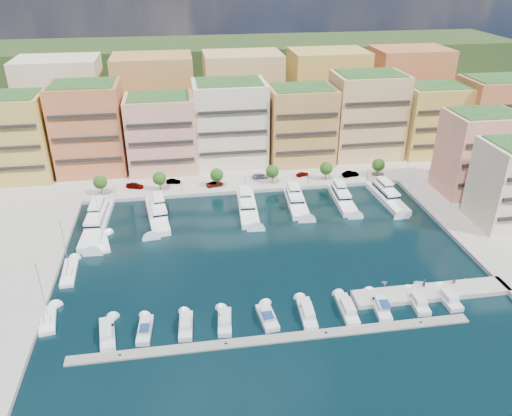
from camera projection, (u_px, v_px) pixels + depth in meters
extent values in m
plane|color=black|center=(265.00, 249.00, 114.82)|extent=(400.00, 400.00, 0.00)
cube|color=#9E998E|center=(234.00, 153.00, 169.28)|extent=(220.00, 64.00, 2.00)
cube|color=#203616|center=(221.00, 113.00, 211.45)|extent=(240.00, 40.00, 58.00)
cube|color=gray|center=(277.00, 339.00, 88.06)|extent=(72.00, 2.20, 0.35)
cube|color=#9E998E|center=(431.00, 294.00, 99.62)|extent=(32.00, 5.00, 2.00)
cube|color=gold|center=(10.00, 139.00, 143.72)|extent=(22.00, 16.00, 24.00)
cube|color=black|center=(2.00, 149.00, 136.47)|extent=(20.24, 0.50, 0.90)
cube|color=#1D4A1F|center=(0.00, 96.00, 138.04)|extent=(19.36, 14.08, 0.80)
cube|color=#B45E3C|center=(89.00, 129.00, 148.04)|extent=(20.00, 16.00, 26.00)
cube|color=black|center=(85.00, 138.00, 140.79)|extent=(18.40, 0.50, 0.90)
cube|color=#1D4A1F|center=(82.00, 84.00, 141.91)|extent=(17.60, 14.08, 0.80)
cube|color=#E8A781|center=(161.00, 134.00, 150.09)|extent=(20.00, 15.00, 22.00)
cube|color=black|center=(161.00, 143.00, 143.28)|extent=(18.40, 0.50, 0.90)
cube|color=#1D4A1F|center=(158.00, 97.00, 144.87)|extent=(17.60, 13.20, 0.80)
cube|color=#FAE5C1|center=(230.00, 124.00, 154.05)|extent=(22.00, 16.00, 25.00)
cube|color=black|center=(233.00, 133.00, 146.80)|extent=(20.24, 0.50, 0.90)
cube|color=#1D4A1F|center=(229.00, 82.00, 148.14)|extent=(19.36, 14.08, 0.80)
cube|color=tan|center=(301.00, 126.00, 155.77)|extent=(20.00, 15.00, 23.00)
cube|color=black|center=(307.00, 134.00, 148.97)|extent=(18.40, 0.50, 0.90)
cube|color=#1D4A1F|center=(302.00, 88.00, 150.33)|extent=(17.60, 13.20, 0.80)
cube|color=tan|center=(366.00, 116.00, 159.87)|extent=(22.00, 16.00, 26.00)
cube|color=black|center=(376.00, 124.00, 152.62)|extent=(20.24, 0.50, 0.90)
cube|color=#1D4A1F|center=(371.00, 74.00, 153.74)|extent=(19.36, 14.08, 0.80)
cube|color=gold|center=(432.00, 121.00, 162.05)|extent=(20.00, 15.00, 22.00)
cube|color=black|center=(444.00, 128.00, 155.25)|extent=(18.40, 0.50, 0.90)
cube|color=#1D4A1F|center=(438.00, 86.00, 156.84)|extent=(17.60, 13.20, 0.80)
cube|color=#B45E3C|center=(493.00, 117.00, 162.59)|extent=(22.00, 16.00, 24.00)
cube|color=black|center=(509.00, 125.00, 155.34)|extent=(20.24, 0.50, 0.90)
cube|color=#1D4A1F|center=(502.00, 79.00, 156.92)|extent=(19.36, 14.08, 0.80)
cube|color=#E8A781|center=(477.00, 154.00, 135.43)|extent=(18.00, 14.00, 22.00)
cube|color=black|center=(492.00, 164.00, 129.06)|extent=(16.56, 0.50, 0.90)
cube|color=#1D4A1F|center=(486.00, 113.00, 130.21)|extent=(15.84, 12.32, 0.80)
cube|color=#FAE5C1|center=(63.00, 104.00, 164.94)|extent=(26.00, 18.00, 30.00)
cube|color=tan|center=(155.00, 101.00, 169.07)|extent=(26.00, 18.00, 30.00)
cube|color=tan|center=(243.00, 97.00, 173.19)|extent=(26.00, 18.00, 30.00)
cube|color=gold|center=(326.00, 94.00, 177.32)|extent=(26.00, 18.00, 30.00)
cube|color=#B45E3C|center=(406.00, 90.00, 181.44)|extent=(26.00, 18.00, 30.00)
cylinder|color=#473323|center=(101.00, 190.00, 137.60)|extent=(0.24, 0.24, 3.00)
sphere|color=#1F4413|center=(100.00, 182.00, 136.57)|extent=(3.80, 3.80, 3.80)
cylinder|color=#473323|center=(160.00, 186.00, 139.80)|extent=(0.24, 0.24, 3.00)
sphere|color=#1F4413|center=(159.00, 179.00, 138.77)|extent=(3.80, 3.80, 3.80)
cylinder|color=#473323|center=(217.00, 182.00, 142.00)|extent=(0.24, 0.24, 3.00)
sphere|color=#1F4413|center=(217.00, 175.00, 140.98)|extent=(3.80, 3.80, 3.80)
cylinder|color=#473323|center=(272.00, 179.00, 144.21)|extent=(0.24, 0.24, 3.00)
sphere|color=#1F4413|center=(272.00, 172.00, 143.18)|extent=(3.80, 3.80, 3.80)
cylinder|color=#473323|center=(326.00, 175.00, 146.41)|extent=(0.24, 0.24, 3.00)
sphere|color=#1F4413|center=(326.00, 168.00, 145.38)|extent=(3.80, 3.80, 3.80)
cylinder|color=#473323|center=(378.00, 172.00, 148.61)|extent=(0.24, 0.24, 3.00)
sphere|color=#1F4413|center=(378.00, 165.00, 147.58)|extent=(3.80, 3.80, 3.80)
cylinder|color=black|center=(115.00, 191.00, 135.90)|extent=(0.10, 0.10, 4.00)
sphere|color=#FFF2CC|center=(114.00, 184.00, 134.97)|extent=(0.30, 0.30, 0.30)
cylinder|color=black|center=(182.00, 186.00, 138.38)|extent=(0.10, 0.10, 4.00)
sphere|color=#FFF2CC|center=(181.00, 179.00, 137.44)|extent=(0.30, 0.30, 0.30)
cylinder|color=black|center=(246.00, 182.00, 140.86)|extent=(0.10, 0.10, 4.00)
sphere|color=#FFF2CC|center=(246.00, 175.00, 139.92)|extent=(0.30, 0.30, 0.30)
cylinder|color=black|center=(308.00, 178.00, 143.33)|extent=(0.10, 0.10, 4.00)
sphere|color=#FFF2CC|center=(308.00, 172.00, 142.39)|extent=(0.30, 0.30, 0.30)
cylinder|color=black|center=(368.00, 174.00, 145.81)|extent=(0.10, 0.10, 4.00)
sphere|color=#FFF2CC|center=(368.00, 168.00, 144.87)|extent=(0.30, 0.30, 0.30)
cube|color=white|center=(97.00, 226.00, 123.77)|extent=(6.00, 25.14, 2.30)
cube|color=white|center=(97.00, 214.00, 125.02)|extent=(4.56, 13.90, 1.80)
cube|color=black|center=(97.00, 214.00, 125.02)|extent=(4.62, 13.96, 0.55)
cube|color=white|center=(97.00, 205.00, 126.04)|extent=(3.20, 7.62, 1.40)
cylinder|color=#B2B2B7|center=(97.00, 197.00, 126.63)|extent=(0.14, 0.14, 1.80)
cube|color=white|center=(157.00, 217.00, 127.93)|extent=(6.94, 20.46, 2.30)
cube|color=white|center=(157.00, 206.00, 128.76)|extent=(4.98, 11.40, 1.80)
cube|color=black|center=(157.00, 206.00, 128.76)|extent=(5.05, 11.47, 0.55)
cube|color=white|center=(156.00, 198.00, 129.44)|extent=(3.37, 6.31, 1.40)
cylinder|color=#B2B2B7|center=(156.00, 191.00, 129.76)|extent=(0.14, 0.14, 1.80)
cube|color=black|center=(158.00, 219.00, 128.14)|extent=(6.99, 20.51, 0.35)
cube|color=white|center=(248.00, 210.00, 131.32)|extent=(5.69, 19.92, 2.30)
cube|color=white|center=(247.00, 200.00, 132.12)|extent=(4.36, 11.03, 1.80)
cube|color=black|center=(247.00, 200.00, 132.12)|extent=(4.42, 11.09, 0.55)
cube|color=white|center=(246.00, 192.00, 132.77)|extent=(3.07, 6.06, 1.40)
cylinder|color=#B2B2B7|center=(245.00, 185.00, 133.07)|extent=(0.14, 0.14, 1.80)
cube|color=white|center=(296.00, 205.00, 134.21)|extent=(5.73, 17.59, 2.30)
cube|color=white|center=(295.00, 195.00, 134.79)|extent=(4.38, 9.76, 1.80)
cube|color=black|center=(295.00, 195.00, 134.79)|extent=(4.44, 9.82, 0.55)
cube|color=white|center=(294.00, 187.00, 135.27)|extent=(3.08, 5.37, 1.40)
cylinder|color=#B2B2B7|center=(294.00, 181.00, 135.46)|extent=(0.14, 0.14, 1.80)
cube|color=black|center=(296.00, 206.00, 134.41)|extent=(5.78, 17.65, 0.35)
cube|color=white|center=(342.00, 201.00, 135.95)|extent=(4.99, 17.57, 2.30)
cube|color=white|center=(341.00, 192.00, 136.54)|extent=(3.86, 9.72, 1.80)
cube|color=black|center=(341.00, 192.00, 136.54)|extent=(3.92, 9.78, 0.55)
cube|color=white|center=(340.00, 184.00, 137.03)|extent=(2.74, 5.33, 1.40)
cylinder|color=#B2B2B7|center=(339.00, 178.00, 137.21)|extent=(0.14, 0.14, 1.80)
cube|color=white|center=(387.00, 200.00, 136.87)|extent=(5.50, 19.43, 2.30)
cube|color=white|center=(386.00, 190.00, 137.62)|extent=(4.22, 10.75, 1.80)
cube|color=black|center=(386.00, 190.00, 137.62)|extent=(4.28, 10.82, 0.55)
cube|color=white|center=(384.00, 182.00, 138.24)|extent=(2.98, 5.90, 1.40)
cylinder|color=#B2B2B7|center=(383.00, 176.00, 138.52)|extent=(0.14, 0.14, 1.80)
cube|color=silver|center=(107.00, 335.00, 88.70)|extent=(3.71, 8.89, 1.40)
cube|color=silver|center=(106.00, 331.00, 87.73)|extent=(2.54, 4.37, 1.10)
cube|color=black|center=(107.00, 326.00, 89.35)|extent=(1.84, 0.35, 0.55)
cube|color=silver|center=(145.00, 331.00, 89.60)|extent=(2.94, 7.52, 1.40)
cube|color=silver|center=(144.00, 327.00, 88.69)|extent=(2.12, 3.66, 1.10)
cube|color=black|center=(145.00, 322.00, 90.09)|extent=(1.72, 0.23, 0.55)
cube|color=navy|center=(144.00, 328.00, 87.57)|extent=(1.83, 2.33, 0.12)
cube|color=silver|center=(186.00, 327.00, 90.61)|extent=(2.86, 7.59, 1.40)
cube|color=silver|center=(186.00, 323.00, 89.69)|extent=(2.09, 3.69, 1.10)
cube|color=black|center=(185.00, 318.00, 91.11)|extent=(1.73, 0.21, 0.55)
cube|color=silver|center=(225.00, 323.00, 91.59)|extent=(3.14, 7.57, 1.40)
cube|color=silver|center=(225.00, 319.00, 90.67)|extent=(2.24, 3.70, 1.10)
cube|color=black|center=(224.00, 314.00, 92.08)|extent=(1.77, 0.27, 0.55)
cube|color=silver|center=(267.00, 318.00, 92.68)|extent=(3.47, 7.54, 1.40)
cube|color=silver|center=(268.00, 314.00, 91.76)|extent=(2.48, 3.71, 1.10)
cube|color=black|center=(266.00, 310.00, 93.16)|extent=(1.97, 0.30, 0.55)
cube|color=navy|center=(269.00, 315.00, 90.65)|extent=(2.13, 2.38, 0.12)
cube|color=silver|center=(307.00, 314.00, 93.71)|extent=(3.04, 9.11, 1.40)
cube|color=silver|center=(308.00, 310.00, 92.73)|extent=(2.23, 4.41, 1.10)
cube|color=black|center=(305.00, 305.00, 94.42)|extent=(1.85, 0.20, 0.55)
cube|color=silver|center=(347.00, 310.00, 94.79)|extent=(2.91, 9.19, 1.40)
cube|color=silver|center=(348.00, 306.00, 93.80)|extent=(2.18, 4.44, 1.10)
cube|color=black|center=(345.00, 301.00, 95.51)|extent=(1.87, 0.17, 0.55)
cube|color=silver|center=(380.00, 307.00, 95.70)|extent=(3.51, 9.02, 1.40)
cube|color=silver|center=(381.00, 303.00, 94.72)|extent=(2.44, 4.41, 1.10)
cube|color=black|center=(378.00, 298.00, 96.38)|extent=(1.83, 0.30, 0.55)
cube|color=navy|center=(384.00, 304.00, 93.44)|extent=(2.07, 2.82, 0.12)
cube|color=silver|center=(417.00, 303.00, 96.75)|extent=(3.08, 7.68, 1.40)
cube|color=silver|center=(419.00, 299.00, 95.82)|extent=(2.26, 3.74, 1.10)
cube|color=black|center=(416.00, 295.00, 97.26)|extent=(1.88, 0.22, 0.55)
cube|color=silver|center=(448.00, 300.00, 97.62)|extent=(2.83, 7.22, 1.40)
cube|color=silver|center=(450.00, 296.00, 96.71)|extent=(2.18, 3.47, 1.10)
cube|color=black|center=(446.00, 292.00, 98.09)|extent=(1.98, 0.12, 0.55)
cube|color=white|center=(69.00, 273.00, 105.84)|extent=(3.36, 10.45, 1.20)
cube|color=white|center=(68.00, 272.00, 104.52)|extent=(1.82, 2.67, 0.60)
cylinder|color=#B2B2B7|center=(64.00, 245.00, 103.27)|extent=(0.14, 0.14, 12.00)
cylinder|color=#B2B2B7|center=(67.00, 271.00, 103.75)|extent=(0.35, 4.64, 0.10)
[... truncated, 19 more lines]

